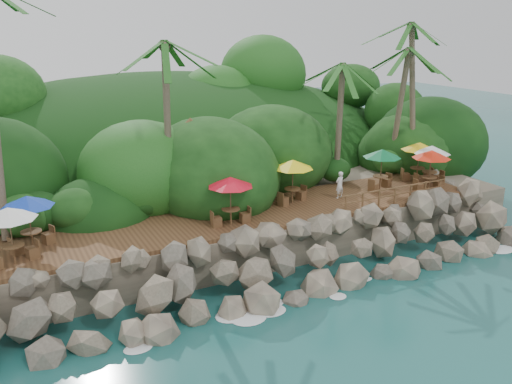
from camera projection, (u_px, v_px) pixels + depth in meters
name	position (u px, v px, depth m)	size (l,w,h in m)	color
ground	(317.00, 301.00, 23.89)	(140.00, 140.00, 0.00)	#19514F
land_base	(191.00, 186.00, 37.16)	(32.00, 25.20, 2.10)	gray
jungle_hill	(159.00, 174.00, 43.85)	(44.80, 28.00, 15.40)	#143811
seawall	(295.00, 260.00, 25.24)	(29.00, 4.00, 2.30)	gray
terrace	(256.00, 214.00, 28.32)	(26.00, 5.00, 0.20)	brown
jungle_foliage	(196.00, 204.00, 36.63)	(44.00, 16.00, 12.00)	#143811
foam_line	(313.00, 297.00, 24.13)	(25.20, 0.80, 0.06)	white
palms	(239.00, 32.00, 27.99)	(32.72, 6.50, 12.36)	brown
palapa	(191.00, 137.00, 29.59)	(4.76, 4.76, 4.60)	brown
dining_clusters	(294.00, 171.00, 28.42)	(25.86, 4.20, 2.45)	brown
railing	(395.00, 194.00, 29.30)	(7.20, 0.10, 1.00)	brown
waiter	(340.00, 185.00, 30.31)	(0.57, 0.37, 1.56)	white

